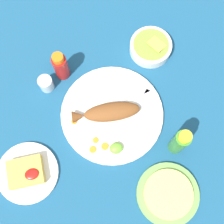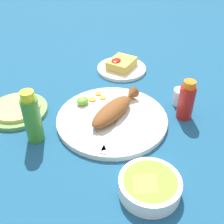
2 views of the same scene
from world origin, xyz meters
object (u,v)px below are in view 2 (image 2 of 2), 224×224
(main_plate, at_px, (112,119))
(salt_cup, at_px, (180,98))
(side_plate_fries, at_px, (122,69))
(fried_fish, at_px, (114,109))
(hot_sauce_bottle_green, at_px, (32,118))
(hot_sauce_bottle_red, at_px, (186,101))
(fork_far, at_px, (96,133))
(guacamole_bowl, at_px, (150,185))
(fork_near, at_px, (112,136))
(tortilla_plate, at_px, (17,110))

(main_plate, height_order, salt_cup, salt_cup)
(salt_cup, relative_size, side_plate_fries, 0.28)
(fried_fish, bearing_deg, hot_sauce_bottle_green, -33.91)
(hot_sauce_bottle_red, relative_size, hot_sauce_bottle_green, 0.81)
(fork_far, bearing_deg, guacamole_bowl, 16.85)
(fried_fish, bearing_deg, main_plate, -0.00)
(fork_near, height_order, hot_sauce_bottle_green, hot_sauce_bottle_green)
(hot_sauce_bottle_red, bearing_deg, tortilla_plate, -62.41)
(fork_near, relative_size, guacamole_bowl, 1.18)
(fried_fish, xyz_separation_m, side_plate_fries, (-0.31, -0.14, -0.03))
(main_plate, height_order, fork_far, fork_far)
(fork_near, bearing_deg, salt_cup, 146.51)
(hot_sauce_bottle_green, bearing_deg, main_plate, 140.09)
(fried_fish, xyz_separation_m, salt_cup, (-0.20, 0.16, -0.02))
(fork_far, distance_m, side_plate_fries, 0.44)
(main_plate, relative_size, salt_cup, 6.22)
(hot_sauce_bottle_green, xyz_separation_m, salt_cup, (-0.40, 0.32, -0.05))
(side_plate_fries, bearing_deg, fork_far, 18.23)
(fork_far, height_order, tortilla_plate, fork_far)
(side_plate_fries, distance_m, tortilla_plate, 0.47)
(fork_far, height_order, hot_sauce_bottle_green, hot_sauce_bottle_green)
(fork_near, distance_m, hot_sauce_bottle_green, 0.24)
(fork_near, xyz_separation_m, hot_sauce_bottle_green, (0.11, -0.20, 0.06))
(hot_sauce_bottle_red, bearing_deg, main_plate, -54.04)
(main_plate, distance_m, salt_cup, 0.26)
(hot_sauce_bottle_red, bearing_deg, fork_far, -39.71)
(salt_cup, relative_size, tortilla_plate, 0.28)
(main_plate, height_order, tortilla_plate, main_plate)
(fork_near, height_order, hot_sauce_bottle_red, hot_sauce_bottle_red)
(main_plate, xyz_separation_m, hot_sauce_bottle_green, (0.19, -0.16, 0.07))
(salt_cup, bearing_deg, hot_sauce_bottle_green, -38.48)
(salt_cup, height_order, guacamole_bowl, salt_cup)
(hot_sauce_bottle_green, bearing_deg, guacamole_bowl, 88.80)
(main_plate, distance_m, hot_sauce_bottle_red, 0.25)
(fork_near, xyz_separation_m, side_plate_fries, (-0.40, -0.18, -0.01))
(side_plate_fries, relative_size, guacamole_bowl, 1.34)
(hot_sauce_bottle_green, relative_size, tortilla_plate, 0.82)
(hot_sauce_bottle_red, height_order, guacamole_bowl, hot_sauce_bottle_red)
(main_plate, height_order, fork_near, fork_near)
(main_plate, distance_m, tortilla_plate, 0.33)
(hot_sauce_bottle_green, bearing_deg, salt_cup, 141.52)
(hot_sauce_bottle_red, distance_m, guacamole_bowl, 0.34)
(fork_near, distance_m, salt_cup, 0.31)
(main_plate, bearing_deg, fork_near, 29.29)
(main_plate, xyz_separation_m, fork_far, (0.10, -0.00, 0.01))
(hot_sauce_bottle_red, bearing_deg, fork_near, -33.95)
(tortilla_plate, bearing_deg, hot_sauce_bottle_green, 65.49)
(fried_fish, height_order, fork_near, fried_fish)
(fork_near, bearing_deg, hot_sauce_bottle_green, -74.48)
(fork_far, bearing_deg, fork_near, 58.33)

